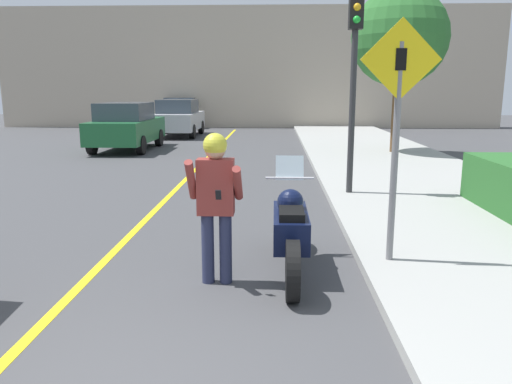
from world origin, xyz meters
name	(u,v)px	position (x,y,z in m)	size (l,w,h in m)	color
sidewalk_curb	(506,241)	(4.80, 4.00, 0.06)	(4.40, 44.00, 0.12)	#9E9E99
road_center_line	(157,208)	(-0.60, 6.00, 0.00)	(0.12, 36.00, 0.01)	yellow
building_backdrop	(248,68)	(0.00, 26.00, 3.30)	(28.00, 1.20, 6.59)	#B2A38E
motorcycle	(290,230)	(1.75, 2.89, 0.51)	(0.62, 2.36, 1.31)	black
person_biker	(216,193)	(0.91, 2.48, 1.03)	(0.59, 0.47, 1.69)	#282D4C
crossing_sign	(397,119)	(2.95, 2.99, 1.81)	(0.91, 0.08, 2.80)	slate
traffic_light	(355,53)	(3.05, 7.00, 2.81)	(0.26, 0.30, 3.88)	#2D2D30
street_tree	(400,38)	(5.46, 13.70, 3.74)	(3.05, 3.05, 5.15)	brown
parked_car_green	(127,126)	(-3.73, 14.81, 0.86)	(1.88, 4.20, 1.68)	black
parked_car_silver	(179,118)	(-2.89, 20.18, 0.86)	(1.88, 4.20, 1.68)	black
parked_car_white	(183,112)	(-3.72, 25.65, 0.86)	(1.88, 4.20, 1.68)	black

